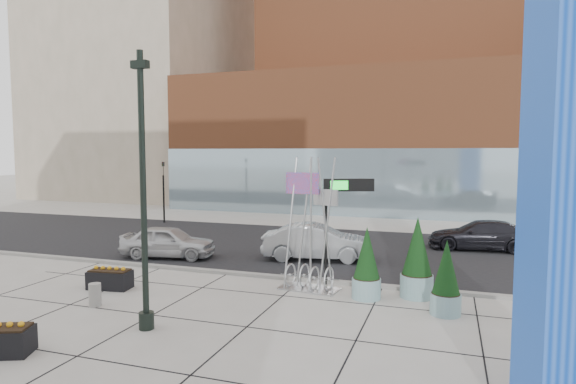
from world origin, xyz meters
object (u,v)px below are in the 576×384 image
(concrete_bollard, at_px, (95,295))
(car_silver_mid, at_px, (317,242))
(public_art_sculpture, at_px, (310,255))
(car_white_west, at_px, (168,242))
(lamp_post, at_px, (144,218))
(overhead_street_sign, at_px, (344,194))

(concrete_bollard, bearing_deg, car_silver_mid, 60.05)
(public_art_sculpture, height_order, concrete_bollard, public_art_sculpture)
(car_white_west, bearing_deg, public_art_sculpture, -121.31)
(car_silver_mid, bearing_deg, concrete_bollard, 138.42)
(concrete_bollard, bearing_deg, lamp_post, -22.90)
(car_white_west, height_order, car_silver_mid, car_silver_mid)
(lamp_post, bearing_deg, overhead_street_sign, 54.28)
(lamp_post, xyz_separation_m, concrete_bollard, (-2.64, 1.11, -2.66))
(concrete_bollard, xyz_separation_m, car_white_west, (-1.66, 6.67, 0.36))
(lamp_post, height_order, car_white_west, lamp_post)
(lamp_post, xyz_separation_m, car_white_west, (-4.30, 7.78, -2.30))
(lamp_post, relative_size, concrete_bollard, 10.29)
(public_art_sculpture, relative_size, overhead_street_sign, 1.21)
(overhead_street_sign, relative_size, car_silver_mid, 0.80)
(concrete_bollard, height_order, car_white_west, car_white_west)
(concrete_bollard, relative_size, overhead_street_sign, 0.19)
(lamp_post, height_order, concrete_bollard, lamp_post)
(lamp_post, bearing_deg, car_silver_mid, 77.05)
(overhead_street_sign, xyz_separation_m, car_silver_mid, (-1.98, 3.69, -2.49))
(concrete_bollard, bearing_deg, public_art_sculpture, 33.77)
(overhead_street_sign, bearing_deg, public_art_sculpture, -162.42)
(car_white_west, bearing_deg, lamp_post, -161.77)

